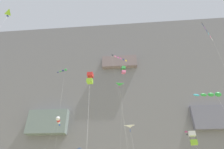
% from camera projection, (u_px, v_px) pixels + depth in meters
% --- Properties ---
extents(cliff_face, '(180.00, 29.02, 70.19)m').
position_uv_depth(cliff_face, '(121.00, 101.00, 82.54)').
color(cliff_face, gray).
rests_on(cliff_face, ground).
extents(kite_delta_low_left, '(2.71, 6.69, 25.25)m').
position_uv_depth(kite_delta_low_left, '(7.00, 21.00, 28.36)').
color(kite_delta_low_left, '#8CCC33').
rests_on(kite_delta_low_left, ground).
extents(kite_delta_upper_left, '(1.53, 6.18, 8.23)m').
position_uv_depth(kite_delta_upper_left, '(131.00, 133.00, 23.45)').
color(kite_delta_upper_left, white).
rests_on(kite_delta_upper_left, ground).
extents(kite_box_far_right, '(2.29, 6.41, 9.84)m').
position_uv_depth(kite_box_far_right, '(193.00, 138.00, 30.44)').
color(kite_box_far_right, white).
rests_on(kite_box_far_right, ground).
extents(kite_windsock_mid_left, '(3.41, 8.35, 16.24)m').
position_uv_depth(kite_windsock_mid_left, '(58.00, 121.00, 44.60)').
color(kite_windsock_mid_left, white).
rests_on(kite_windsock_mid_left, ground).
extents(kite_windsock_mid_right, '(5.00, 5.22, 27.51)m').
position_uv_depth(kite_windsock_mid_right, '(63.00, 71.00, 46.41)').
color(kite_windsock_mid_right, green).
rests_on(kite_windsock_mid_right, ground).
extents(kite_box_far_left, '(2.80, 2.75, 32.77)m').
position_uv_depth(kite_box_far_left, '(124.00, 70.00, 54.61)').
color(kite_box_far_left, green).
rests_on(kite_box_far_left, ground).
extents(kite_banner_low_center, '(4.52, 5.90, 31.64)m').
position_uv_depth(kite_banner_low_center, '(209.00, 36.00, 40.22)').
color(kite_banner_low_center, black).
rests_on(kite_banner_low_center, ground).
extents(kite_delta_front_field, '(1.99, 1.95, 15.29)m').
position_uv_depth(kite_delta_front_field, '(120.00, 94.00, 28.05)').
color(kite_delta_front_field, green).
rests_on(kite_delta_front_field, ground).
extents(kite_windsock_high_center, '(6.19, 3.38, 16.78)m').
position_uv_depth(kite_windsock_high_center, '(212.00, 95.00, 33.34)').
color(kite_windsock_high_center, green).
rests_on(kite_windsock_high_center, ground).
extents(kite_delta_low_right, '(2.42, 1.71, 12.03)m').
position_uv_depth(kite_delta_low_right, '(189.00, 136.00, 40.65)').
color(kite_delta_low_right, '#CC3399').
rests_on(kite_delta_low_right, ground).
extents(kite_banner_mid_center, '(5.10, 4.28, 33.08)m').
position_uv_depth(kite_banner_mid_center, '(120.00, 65.00, 49.86)').
color(kite_banner_mid_center, black).
rests_on(kite_banner_mid_center, ground).
extents(kite_box_high_right, '(1.57, 4.79, 12.24)m').
position_uv_depth(kite_box_high_right, '(90.00, 78.00, 19.20)').
color(kite_box_high_right, red).
rests_on(kite_box_high_right, ground).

